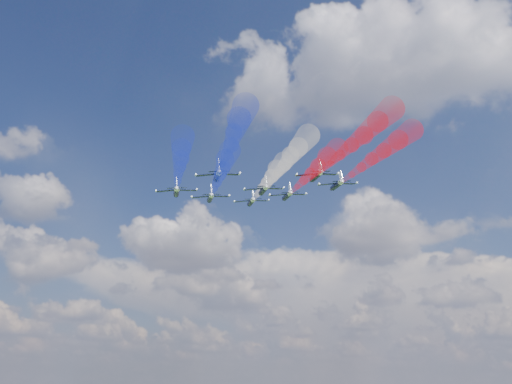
% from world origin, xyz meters
% --- Properties ---
extents(jet_lead, '(16.46, 17.64, 5.95)m').
position_xyz_m(jet_lead, '(-5.92, 30.72, 166.82)').
color(jet_lead, black).
extents(trail_lead, '(28.96, 43.05, 10.12)m').
position_xyz_m(trail_lead, '(9.78, 5.61, 163.51)').
color(trail_lead, white).
extents(jet_inner_left, '(16.46, 17.64, 5.95)m').
position_xyz_m(jet_inner_left, '(-10.18, 12.44, 163.62)').
color(jet_inner_left, black).
extents(trail_inner_left, '(28.96, 43.05, 10.12)m').
position_xyz_m(trail_inner_left, '(5.52, -12.67, 160.31)').
color(trail_inner_left, '#1A2EDD').
extents(jet_inner_right, '(16.46, 17.64, 5.95)m').
position_xyz_m(jet_inner_right, '(8.67, 23.09, 164.88)').
color(jet_inner_right, black).
extents(trail_inner_right, '(28.96, 43.05, 10.12)m').
position_xyz_m(trail_inner_right, '(24.38, -2.01, 161.57)').
color(trail_inner_right, red).
extents(jet_outer_left, '(16.46, 17.64, 5.95)m').
position_xyz_m(jet_outer_left, '(-12.39, -2.13, 161.51)').
color(jet_outer_left, black).
extents(trail_outer_left, '(28.96, 43.05, 10.12)m').
position_xyz_m(trail_outer_left, '(3.31, -27.23, 158.21)').
color(trail_outer_left, '#1A2EDD').
extents(jet_center_third, '(16.46, 17.64, 5.95)m').
position_xyz_m(jet_center_third, '(7.09, 9.66, 162.91)').
color(jet_center_third, black).
extents(trail_center_third, '(28.96, 43.05, 10.12)m').
position_xyz_m(trail_center_third, '(22.79, -15.44, 159.61)').
color(trail_center_third, white).
extents(jet_outer_right, '(16.46, 17.64, 5.95)m').
position_xyz_m(jet_outer_right, '(24.06, 20.38, 165.25)').
color(jet_outer_right, black).
extents(trail_outer_right, '(28.96, 43.05, 10.12)m').
position_xyz_m(trail_outer_right, '(39.76, -4.73, 161.94)').
color(trail_outer_right, red).
extents(jet_rear_left, '(16.46, 17.64, 5.95)m').
position_xyz_m(jet_rear_left, '(3.17, -9.20, 161.52)').
color(jet_rear_left, black).
extents(trail_rear_left, '(28.96, 43.05, 10.12)m').
position_xyz_m(trail_rear_left, '(18.88, -34.31, 158.21)').
color(trail_rear_left, '#1A2EDD').
extents(jet_rear_right, '(16.46, 17.64, 5.95)m').
position_xyz_m(jet_rear_right, '(23.55, 4.32, 162.98)').
color(jet_rear_right, black).
extents(trail_rear_right, '(28.96, 43.05, 10.12)m').
position_xyz_m(trail_rear_right, '(39.26, -20.78, 159.67)').
color(trail_rear_right, red).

